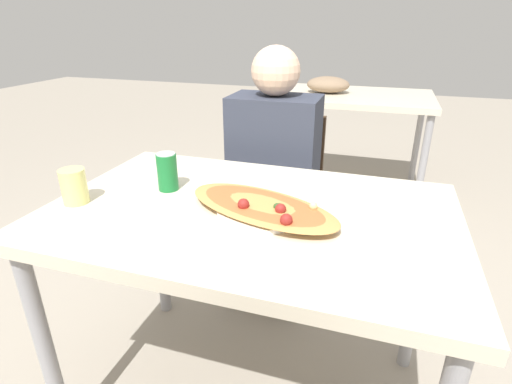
{
  "coord_description": "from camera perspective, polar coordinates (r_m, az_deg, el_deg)",
  "views": [
    {
      "loc": [
        0.35,
        -1.02,
        1.3
      ],
      "look_at": [
        0.02,
        -0.01,
        0.84
      ],
      "focal_mm": 28.0,
      "sensor_mm": 36.0,
      "label": 1
    }
  ],
  "objects": [
    {
      "name": "dining_table",
      "position": [
        1.23,
        -0.86,
        -5.92
      ],
      "size": [
        1.21,
        0.78,
        0.78
      ],
      "color": "beige",
      "rests_on": "ground_plane"
    },
    {
      "name": "chair_far_seated",
      "position": [
        1.96,
        3.25,
        -0.52
      ],
      "size": [
        0.4,
        0.4,
        0.88
      ],
      "rotation": [
        0.0,
        0.0,
        3.14
      ],
      "color": "#3F2D1E",
      "rests_on": "ground_plane"
    },
    {
      "name": "pizza_main",
      "position": [
        1.16,
        0.88,
        -2.17
      ],
      "size": [
        0.54,
        0.36,
        0.06
      ],
      "color": "white",
      "rests_on": "dining_table"
    },
    {
      "name": "background_table",
      "position": [
        3.17,
        13.4,
        12.37
      ],
      "size": [
        1.1,
        0.8,
        0.9
      ],
      "color": "beige",
      "rests_on": "ground_plane"
    },
    {
      "name": "drink_glass",
      "position": [
        1.33,
        -24.56,
        0.75
      ],
      "size": [
        0.08,
        0.08,
        0.11
      ],
      "color": "#E0DB7F",
      "rests_on": "dining_table"
    },
    {
      "name": "person_seated",
      "position": [
        1.78,
        2.47,
        4.16
      ],
      "size": [
        0.38,
        0.26,
        1.21
      ],
      "rotation": [
        0.0,
        0.0,
        3.14
      ],
      "color": "#2D2D38",
      "rests_on": "ground_plane"
    },
    {
      "name": "soda_can",
      "position": [
        1.34,
        -12.55,
        2.85
      ],
      "size": [
        0.07,
        0.07,
        0.12
      ],
      "color": "#197233",
      "rests_on": "dining_table"
    }
  ]
}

